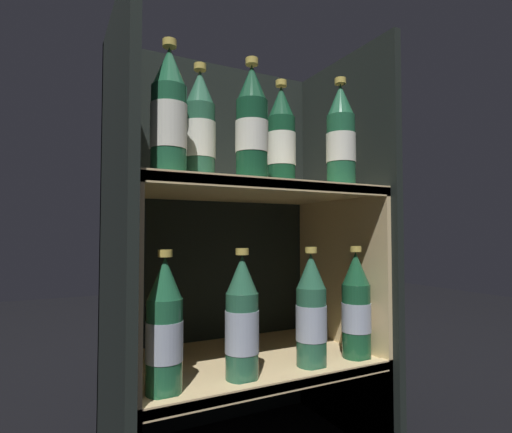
% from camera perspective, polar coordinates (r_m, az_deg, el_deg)
% --- Properties ---
extents(fridge_back_wall, '(0.63, 0.02, 1.03)m').
position_cam_1_polar(fridge_back_wall, '(1.17, -5.73, -3.33)').
color(fridge_back_wall, black).
rests_on(fridge_back_wall, ground_plane).
extents(fridge_side_left, '(0.02, 0.42, 1.03)m').
position_cam_1_polar(fridge_side_left, '(0.90, -19.48, -3.48)').
color(fridge_side_left, black).
rests_on(fridge_side_left, ground_plane).
extents(fridge_side_right, '(0.02, 0.42, 1.03)m').
position_cam_1_polar(fridge_side_right, '(1.15, 12.38, -3.30)').
color(fridge_side_right, black).
rests_on(fridge_side_right, ground_plane).
extents(shelf_lower, '(0.59, 0.38, 0.24)m').
position_cam_1_polar(shelf_lower, '(1.04, -1.26, -21.94)').
color(shelf_lower, '#DBBC84').
rests_on(shelf_lower, ground_plane).
extents(shelf_upper, '(0.59, 0.38, 0.65)m').
position_cam_1_polar(shelf_upper, '(0.98, -1.34, -7.10)').
color(shelf_upper, '#DBBC84').
rests_on(shelf_upper, ground_plane).
extents(bottle_upper_front_0, '(0.07, 0.07, 0.27)m').
position_cam_1_polar(bottle_upper_front_0, '(0.82, -12.34, 13.84)').
color(bottle_upper_front_0, '#1E5638').
rests_on(bottle_upper_front_0, shelf_upper).
extents(bottle_upper_front_1, '(0.07, 0.07, 0.27)m').
position_cam_1_polar(bottle_upper_front_1, '(0.88, -0.60, 12.70)').
color(bottle_upper_front_1, '#144228').
rests_on(bottle_upper_front_1, shelf_upper).
extents(bottle_upper_front_2, '(0.07, 0.07, 0.27)m').
position_cam_1_polar(bottle_upper_front_2, '(1.01, 12.02, 10.77)').
color(bottle_upper_front_2, '#1E5638').
rests_on(bottle_upper_front_2, shelf_upper).
extents(bottle_upper_back_0, '(0.07, 0.07, 0.27)m').
position_cam_1_polar(bottle_upper_back_0, '(0.92, -8.06, 12.05)').
color(bottle_upper_back_0, '#285B42').
rests_on(bottle_upper_back_0, shelf_upper).
extents(bottle_upper_back_1, '(0.07, 0.07, 0.27)m').
position_cam_1_polar(bottle_upper_back_1, '(1.01, 3.63, 10.75)').
color(bottle_upper_back_1, '#144228').
rests_on(bottle_upper_back_1, shelf_upper).
extents(bottle_lower_front_0, '(0.07, 0.07, 0.27)m').
position_cam_1_polar(bottle_lower_front_0, '(0.81, -12.95, -15.39)').
color(bottle_lower_front_0, '#1E5638').
rests_on(bottle_lower_front_0, shelf_lower).
extents(bottle_lower_front_1, '(0.07, 0.07, 0.27)m').
position_cam_1_polar(bottle_lower_front_1, '(0.86, -2.01, -14.67)').
color(bottle_lower_front_1, '#285B42').
rests_on(bottle_lower_front_1, shelf_lower).
extents(bottle_lower_front_2, '(0.07, 0.07, 0.27)m').
position_cam_1_polar(bottle_lower_front_2, '(0.95, 7.90, -13.48)').
color(bottle_lower_front_2, '#285B42').
rests_on(bottle_lower_front_2, shelf_lower).
extents(bottle_lower_front_3, '(0.07, 0.07, 0.27)m').
position_cam_1_polar(bottle_lower_front_3, '(1.03, 14.11, -12.51)').
color(bottle_lower_front_3, '#194C2D').
rests_on(bottle_lower_front_3, shelf_lower).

